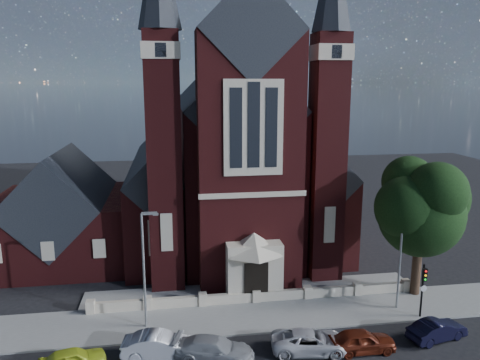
{
  "coord_description": "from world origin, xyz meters",
  "views": [
    {
      "loc": [
        -6.06,
        -25.51,
        16.23
      ],
      "look_at": [
        -0.38,
        12.0,
        8.32
      ],
      "focal_mm": 35.0,
      "sensor_mm": 36.0,
      "label": 1
    }
  ],
  "objects_px": {
    "street_lamp_right": "(402,249)",
    "car_white_suv": "(310,341)",
    "church": "(228,160)",
    "traffic_signal": "(423,284)",
    "car_silver_a": "(160,345)",
    "car_lime_van": "(73,359)",
    "car_navy": "(437,330)",
    "street_lamp_left": "(145,264)",
    "street_tree": "(425,210)",
    "car_dark_red": "(362,341)",
    "car_silver_b": "(214,349)",
    "parish_hall": "(63,218)"
  },
  "relations": [
    {
      "from": "church",
      "to": "car_silver_b",
      "type": "height_order",
      "value": "church"
    },
    {
      "from": "street_lamp_left",
      "to": "car_dark_red",
      "type": "xyz_separation_m",
      "value": [
        13.14,
        -4.87,
        -3.89
      ]
    },
    {
      "from": "car_navy",
      "to": "parish_hall",
      "type": "bearing_deg",
      "value": 41.13
    },
    {
      "from": "street_tree",
      "to": "traffic_signal",
      "type": "height_order",
      "value": "street_tree"
    },
    {
      "from": "street_tree",
      "to": "car_dark_red",
      "type": "relative_size",
      "value": 2.59
    },
    {
      "from": "church",
      "to": "street_tree",
      "type": "distance_m",
      "value": 21.38
    },
    {
      "from": "church",
      "to": "traffic_signal",
      "type": "xyz_separation_m",
      "value": [
        11.0,
        -20.52,
        -5.6
      ]
    },
    {
      "from": "car_lime_van",
      "to": "car_silver_a",
      "type": "xyz_separation_m",
      "value": [
        4.95,
        0.54,
        0.11
      ]
    },
    {
      "from": "parish_hall",
      "to": "car_silver_a",
      "type": "distance_m",
      "value": 20.01
    },
    {
      "from": "street_lamp_left",
      "to": "car_navy",
      "type": "bearing_deg",
      "value": -13.11
    },
    {
      "from": "street_tree",
      "to": "car_white_suv",
      "type": "height_order",
      "value": "street_tree"
    },
    {
      "from": "car_silver_b",
      "to": "car_lime_van",
      "type": "bearing_deg",
      "value": 104.15
    },
    {
      "from": "church",
      "to": "car_silver_b",
      "type": "xyz_separation_m",
      "value": [
        -3.81,
        -23.38,
        -7.49
      ]
    },
    {
      "from": "traffic_signal",
      "to": "car_silver_a",
      "type": "relative_size",
      "value": 0.89
    },
    {
      "from": "car_lime_van",
      "to": "car_white_suv",
      "type": "relative_size",
      "value": 0.77
    },
    {
      "from": "traffic_signal",
      "to": "car_navy",
      "type": "height_order",
      "value": "traffic_signal"
    },
    {
      "from": "car_silver_b",
      "to": "car_silver_a",
      "type": "bearing_deg",
      "value": 91.43
    },
    {
      "from": "car_silver_a",
      "to": "car_dark_red",
      "type": "bearing_deg",
      "value": -88.79
    },
    {
      "from": "church",
      "to": "street_lamp_right",
      "type": "height_order",
      "value": "church"
    },
    {
      "from": "street_lamp_right",
      "to": "parish_hall",
      "type": "bearing_deg",
      "value": 151.78
    },
    {
      "from": "street_lamp_left",
      "to": "traffic_signal",
      "type": "distance_m",
      "value": 19.08
    },
    {
      "from": "car_silver_a",
      "to": "car_white_suv",
      "type": "distance_m",
      "value": 9.16
    },
    {
      "from": "car_silver_b",
      "to": "street_lamp_left",
      "type": "bearing_deg",
      "value": 59.06
    },
    {
      "from": "street_tree",
      "to": "street_lamp_left",
      "type": "xyz_separation_m",
      "value": [
        -20.51,
        -1.71,
        -2.36
      ]
    },
    {
      "from": "car_white_suv",
      "to": "street_lamp_right",
      "type": "bearing_deg",
      "value": -53.21
    },
    {
      "from": "parish_hall",
      "to": "street_tree",
      "type": "bearing_deg",
      "value": -23.26
    },
    {
      "from": "car_white_suv",
      "to": "car_navy",
      "type": "bearing_deg",
      "value": -81.4
    },
    {
      "from": "car_white_suv",
      "to": "car_dark_red",
      "type": "distance_m",
      "value": 3.17
    },
    {
      "from": "street_lamp_left",
      "to": "car_silver_a",
      "type": "relative_size",
      "value": 1.79
    },
    {
      "from": "street_tree",
      "to": "street_lamp_left",
      "type": "height_order",
      "value": "street_tree"
    },
    {
      "from": "car_lime_van",
      "to": "car_dark_red",
      "type": "height_order",
      "value": "car_dark_red"
    },
    {
      "from": "car_silver_b",
      "to": "car_white_suv",
      "type": "distance_m",
      "value": 5.92
    },
    {
      "from": "car_silver_a",
      "to": "car_dark_red",
      "type": "xyz_separation_m",
      "value": [
        12.25,
        -1.29,
        -0.04
      ]
    },
    {
      "from": "traffic_signal",
      "to": "car_navy",
      "type": "xyz_separation_m",
      "value": [
        -0.44,
        -2.73,
        -1.92
      ]
    },
    {
      "from": "car_white_suv",
      "to": "car_dark_red",
      "type": "bearing_deg",
      "value": -90.61
    },
    {
      "from": "car_lime_van",
      "to": "car_silver_a",
      "type": "relative_size",
      "value": 0.82
    },
    {
      "from": "street_lamp_left",
      "to": "street_lamp_right",
      "type": "xyz_separation_m",
      "value": [
        18.0,
        0.0,
        0.0
      ]
    },
    {
      "from": "street_tree",
      "to": "traffic_signal",
      "type": "relative_size",
      "value": 2.67
    },
    {
      "from": "car_silver_b",
      "to": "car_dark_red",
      "type": "height_order",
      "value": "car_dark_red"
    },
    {
      "from": "parish_hall",
      "to": "traffic_signal",
      "type": "height_order",
      "value": "parish_hall"
    },
    {
      "from": "street_lamp_right",
      "to": "car_white_suv",
      "type": "xyz_separation_m",
      "value": [
        -7.99,
        -4.39,
        -3.93
      ]
    },
    {
      "from": "car_lime_van",
      "to": "car_white_suv",
      "type": "height_order",
      "value": "car_white_suv"
    },
    {
      "from": "street_lamp_right",
      "to": "traffic_signal",
      "type": "xyz_separation_m",
      "value": [
        0.91,
        -1.57,
        -2.02
      ]
    },
    {
      "from": "traffic_signal",
      "to": "car_white_suv",
      "type": "xyz_separation_m",
      "value": [
        -8.9,
        -2.82,
        -1.91
      ]
    },
    {
      "from": "car_silver_b",
      "to": "car_navy",
      "type": "relative_size",
      "value": 1.19
    },
    {
      "from": "car_lime_van",
      "to": "car_navy",
      "type": "distance_m",
      "value": 22.53
    },
    {
      "from": "street_lamp_left",
      "to": "car_white_suv",
      "type": "xyz_separation_m",
      "value": [
        10.01,
        -4.39,
        -3.93
      ]
    },
    {
      "from": "parish_hall",
      "to": "car_lime_van",
      "type": "relative_size",
      "value": 3.28
    },
    {
      "from": "street_lamp_left",
      "to": "car_navy",
      "type": "distance_m",
      "value": 19.37
    },
    {
      "from": "parish_hall",
      "to": "car_silver_b",
      "type": "bearing_deg",
      "value": -56.53
    }
  ]
}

